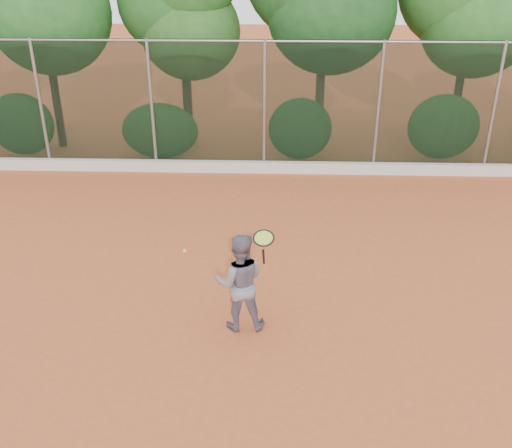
{
  "coord_description": "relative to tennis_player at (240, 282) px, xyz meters",
  "views": [
    {
      "loc": [
        0.33,
        -7.89,
        5.59
      ],
      "look_at": [
        0.0,
        1.0,
        1.25
      ],
      "focal_mm": 40.0,
      "sensor_mm": 36.0,
      "label": 1
    }
  ],
  "objects": [
    {
      "name": "concrete_curb",
      "position": [
        0.21,
        7.07,
        -0.68
      ],
      "size": [
        24.0,
        0.2,
        0.3
      ],
      "primitive_type": "cube",
      "color": "beige",
      "rests_on": "ground"
    },
    {
      "name": "tennis_player",
      "position": [
        0.0,
        0.0,
        0.0
      ],
      "size": [
        0.86,
        0.69,
        1.66
      ],
      "primitive_type": "imported",
      "rotation": [
        0.0,
        0.0,
        3.22
      ],
      "color": "slate",
      "rests_on": "ground"
    },
    {
      "name": "tennis_ball_in_flight",
      "position": [
        -0.86,
        0.11,
        0.49
      ],
      "size": [
        0.06,
        0.06,
        0.06
      ],
      "color": "#CED831",
      "rests_on": "ground"
    },
    {
      "name": "ground",
      "position": [
        0.21,
        0.25,
        -0.83
      ],
      "size": [
        80.0,
        80.0,
        0.0
      ],
      "primitive_type": "plane",
      "color": "#B9552B",
      "rests_on": "ground"
    },
    {
      "name": "chainlink_fence",
      "position": [
        0.21,
        7.25,
        1.03
      ],
      "size": [
        24.09,
        0.09,
        3.5
      ],
      "color": "black",
      "rests_on": "ground"
    },
    {
      "name": "tennis_racket",
      "position": [
        0.38,
        -0.17,
        0.84
      ],
      "size": [
        0.35,
        0.33,
        0.59
      ],
      "color": "black",
      "rests_on": "ground"
    }
  ]
}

